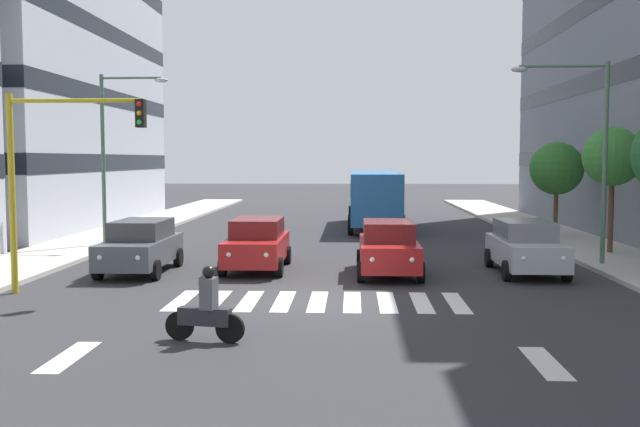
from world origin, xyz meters
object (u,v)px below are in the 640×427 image
Objects in this scene: traffic_light_gantry at (49,161)px; street_lamp_left at (588,139)px; car_2 at (257,244)px; motorcycle_with_rider at (206,310)px; street_tree_2 at (557,169)px; car_3 at (141,246)px; bus_behind_traffic at (374,194)px; car_1 at (388,247)px; street_tree_1 at (613,157)px; car_0 at (525,247)px; street_lamp_right at (114,141)px.

street_lamp_left is at bearing -161.08° from traffic_light_gantry.
motorcycle_with_rider is (-0.23, 9.61, -0.24)m from car_2.
car_3 is at bearing 33.09° from street_tree_2.
car_2 is at bearing 73.73° from bus_behind_traffic.
car_1 is 2.63× the size of motorcycle_with_rider.
street_lamp_left is at bearing -174.77° from car_2.
car_2 is 14.00m from street_tree_1.
street_tree_2 is at bearing -99.11° from street_lamp_left.
car_1 is (4.45, 0.42, 0.00)m from car_0.
street_lamp_left reaches higher than car_3.
traffic_light_gantry is 1.15× the size of street_tree_1.
car_2 is 2.63× the size of motorcycle_with_rider.
car_0 is 17.04m from street_lamp_right.
car_2 is at bearing -168.11° from car_3.
traffic_light_gantry is at bearing 39.17° from street_tree_2.
car_2 is 0.63× the size of street_lamp_right.
car_0 is at bearing 46.39° from street_tree_1.
bus_behind_traffic is at bearing -63.84° from street_lamp_left.
car_2 is 9.62m from motorcycle_with_rider.
car_1 is at bearing 15.36° from street_lamp_left.
street_lamp_left is 1.57× the size of street_tree_2.
street_tree_2 is at bearing -110.24° from car_0.
car_2 is at bearing 38.03° from street_tree_2.
motorcycle_with_rider is at bearing 46.74° from street_tree_1.
street_tree_1 is at bearing 128.71° from bus_behind_traffic.
street_tree_2 is (0.48, -5.81, -0.52)m from street_tree_1.
car_3 is (3.73, 0.79, 0.00)m from car_2.
bus_behind_traffic reaches higher than car_1.
bus_behind_traffic is 15.71m from street_lamp_left.
street_lamp_left reaches higher than street_tree_2.
street_lamp_right is at bearing -40.12° from car_2.
bus_behind_traffic is at bearing -139.94° from street_lamp_right.
car_2 is at bearing -11.07° from car_1.
car_3 is 1.02× the size of street_tree_2.
car_3 is 9.68m from motorcycle_with_rider.
bus_behind_traffic is at bearing -99.54° from motorcycle_with_rider.
street_tree_1 is (-8.73, -4.90, 2.90)m from car_1.
motorcycle_with_rider is 17.18m from street_lamp_right.
bus_behind_traffic is (0.00, -15.79, 0.97)m from car_1.
street_lamp_left is 18.48m from street_lamp_right.
motorcycle_with_rider is at bearing 91.39° from car_2.
street_tree_1 is at bearing -133.26° from motorcycle_with_rider.
bus_behind_traffic is at bearing -51.29° from street_tree_1.
street_lamp_left is at bearing -135.86° from motorcycle_with_rider.
street_lamp_right reaches higher than traffic_light_gantry.
car_0 and car_2 have the same top height.
car_2 and car_3 have the same top height.
car_3 is (8.09, -0.07, 0.00)m from car_1.
street_lamp_left reaches higher than traffic_light_gantry.
street_lamp_left is at bearing 116.16° from bus_behind_traffic.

